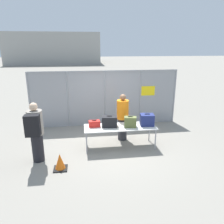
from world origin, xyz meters
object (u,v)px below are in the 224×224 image
utility_trailer (135,102)px  suitcase_olive (130,122)px  inspection_table (120,128)px  suitcase_navy (147,120)px  suitcase_black (110,121)px  traveler_hooded (35,131)px  traffic_cone (60,162)px  security_worker_near (123,117)px  suitcase_red (94,124)px

utility_trailer → suitcase_olive: bearing=-105.5°
inspection_table → suitcase_navy: suitcase_navy is taller
suitcase_black → traveler_hooded: size_ratio=0.30×
traveler_hooded → traffic_cone: (0.67, -0.52, -0.76)m
suitcase_olive → utility_trailer: bearing=74.5°
inspection_table → security_worker_near: 0.66m
suitcase_olive → suitcase_navy: (0.58, 0.08, 0.02)m
inspection_table → security_worker_near: size_ratio=1.40×
suitcase_olive → suitcase_red: bearing=171.3°
inspection_table → traffic_cone: size_ratio=5.06×
suitcase_black → traffic_cone: size_ratio=1.14×
suitcase_olive → suitcase_navy: bearing=7.6°
suitcase_red → traffic_cone: bearing=-129.5°
suitcase_navy → suitcase_black: bearing=178.3°
suitcase_black → traffic_cone: bearing=-142.0°
suitcase_red → security_worker_near: (1.02, 0.50, 0.03)m
suitcase_black → security_worker_near: security_worker_near is taller
suitcase_navy → security_worker_near: (-0.71, 0.59, -0.05)m
suitcase_black → inspection_table: bearing=-7.5°
traffic_cone → suitcase_olive: bearing=26.2°
traveler_hooded → security_worker_near: (2.73, 1.23, -0.11)m
traveler_hooded → suitcase_black: bearing=26.0°
inspection_table → security_worker_near: bearing=72.2°
utility_trailer → inspection_table: bearing=-109.7°
suitcase_red → suitcase_navy: bearing=-3.2°
suitcase_navy → traveler_hooded: size_ratio=0.27×
suitcase_red → traveler_hooded: (-1.70, -0.73, 0.14)m
suitcase_black → suitcase_navy: bearing=-1.7°
traffic_cone → inspection_table: bearing=31.5°
traveler_hooded → security_worker_near: bearing=33.3°
traveler_hooded → security_worker_near: traveler_hooded is taller
traveler_hooded → utility_trailer: bearing=59.1°
inspection_table → suitcase_red: bearing=172.7°
suitcase_olive → traveler_hooded: size_ratio=0.24×
inspection_table → suitcase_black: (-0.34, 0.05, 0.22)m
suitcase_red → suitcase_black: size_ratio=0.70×
suitcase_navy → suitcase_olive: bearing=-172.4°
suitcase_red → suitcase_olive: size_ratio=0.86×
utility_trailer → traffic_cone: 6.31m
traveler_hooded → traffic_cone: size_ratio=3.82×
suitcase_black → utility_trailer: suitcase_black is taller
inspection_table → suitcase_black: suitcase_black is taller
suitcase_navy → traffic_cone: size_ratio=1.03×
suitcase_black → suitcase_red: bearing=172.9°
traveler_hooded → utility_trailer: traveler_hooded is taller
suitcase_navy → security_worker_near: security_worker_near is taller
inspection_table → suitcase_red: size_ratio=6.34×
suitcase_black → utility_trailer: 4.57m
suitcase_navy → security_worker_near: bearing=140.1°
inspection_table → traffic_cone: (-1.86, -1.14, -0.47)m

